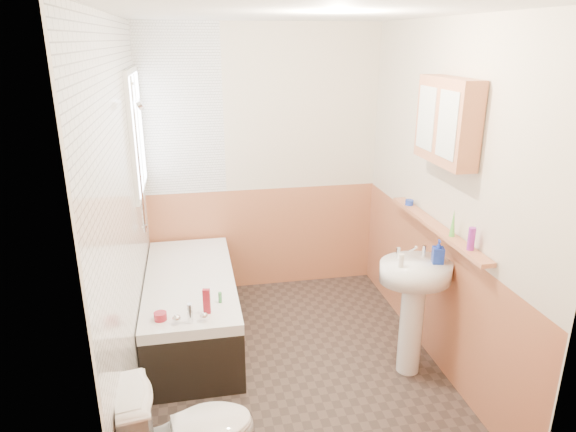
# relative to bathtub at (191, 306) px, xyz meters

# --- Properties ---
(floor) EXTENTS (2.80, 2.80, 0.00)m
(floor) POSITION_rel_bathtub_xyz_m (0.73, -0.54, -0.29)
(floor) COLOR #2F2521
(floor) RESTS_ON ground
(ceiling) EXTENTS (2.80, 2.80, 0.00)m
(ceiling) POSITION_rel_bathtub_xyz_m (0.73, -0.54, 2.21)
(ceiling) COLOR white
(ceiling) RESTS_ON ground
(wall_back) EXTENTS (2.20, 0.02, 2.50)m
(wall_back) POSITION_rel_bathtub_xyz_m (0.73, 0.87, 0.96)
(wall_back) COLOR beige
(wall_back) RESTS_ON ground
(wall_front) EXTENTS (2.20, 0.02, 2.50)m
(wall_front) POSITION_rel_bathtub_xyz_m (0.73, -1.95, 0.96)
(wall_front) COLOR beige
(wall_front) RESTS_ON ground
(wall_left) EXTENTS (0.02, 2.80, 2.50)m
(wall_left) POSITION_rel_bathtub_xyz_m (-0.38, -0.54, 0.96)
(wall_left) COLOR beige
(wall_left) RESTS_ON ground
(wall_right) EXTENTS (0.02, 2.80, 2.50)m
(wall_right) POSITION_rel_bathtub_xyz_m (1.84, -0.54, 0.96)
(wall_right) COLOR beige
(wall_right) RESTS_ON ground
(wainscot_right) EXTENTS (0.01, 2.80, 1.00)m
(wainscot_right) POSITION_rel_bathtub_xyz_m (1.82, -0.54, 0.21)
(wainscot_right) COLOR #C1754F
(wainscot_right) RESTS_ON wall_right
(wainscot_back) EXTENTS (2.20, 0.01, 1.00)m
(wainscot_back) POSITION_rel_bathtub_xyz_m (0.73, 0.85, 0.21)
(wainscot_back) COLOR #C1754F
(wainscot_back) RESTS_ON wall_back
(tile_cladding_left) EXTENTS (0.01, 2.80, 2.50)m
(tile_cladding_left) POSITION_rel_bathtub_xyz_m (-0.36, -0.54, 0.96)
(tile_cladding_left) COLOR white
(tile_cladding_left) RESTS_ON wall_left
(tile_return_back) EXTENTS (0.75, 0.01, 1.50)m
(tile_return_back) POSITION_rel_bathtub_xyz_m (0.00, 0.85, 1.46)
(tile_return_back) COLOR white
(tile_return_back) RESTS_ON wall_back
(window) EXTENTS (0.03, 0.79, 0.99)m
(window) POSITION_rel_bathtub_xyz_m (-0.33, 0.41, 1.36)
(window) COLOR white
(window) RESTS_ON wall_left
(bathtub) EXTENTS (0.70, 1.62, 0.69)m
(bathtub) POSITION_rel_bathtub_xyz_m (0.00, 0.00, 0.00)
(bathtub) COLOR black
(bathtub) RESTS_ON floor
(shower_riser) EXTENTS (0.10, 0.08, 1.19)m
(shower_riser) POSITION_rel_bathtub_xyz_m (-0.31, 0.12, 1.32)
(shower_riser) COLOR silver
(shower_riser) RESTS_ON wall_left
(sink) EXTENTS (0.51, 0.42, 0.99)m
(sink) POSITION_rel_bathtub_xyz_m (1.57, -0.76, 0.34)
(sink) COLOR white
(sink) RESTS_ON floor
(pine_shelf) EXTENTS (0.10, 1.37, 0.03)m
(pine_shelf) POSITION_rel_bathtub_xyz_m (1.77, -0.61, 0.79)
(pine_shelf) COLOR #C1754F
(pine_shelf) RESTS_ON wall_right
(medicine_cabinet) EXTENTS (0.16, 0.62, 0.56)m
(medicine_cabinet) POSITION_rel_bathtub_xyz_m (1.74, -0.67, 1.55)
(medicine_cabinet) COLOR #C1754F
(medicine_cabinet) RESTS_ON wall_right
(foam_can) EXTENTS (0.05, 0.05, 0.15)m
(foam_can) POSITION_rel_bathtub_xyz_m (1.77, -1.08, 0.88)
(foam_can) COLOR purple
(foam_can) RESTS_ON pine_shelf
(green_bottle) EXTENTS (0.05, 0.05, 0.19)m
(green_bottle) POSITION_rel_bathtub_xyz_m (1.77, -0.84, 0.90)
(green_bottle) COLOR #59C647
(green_bottle) RESTS_ON pine_shelf
(black_jar) EXTENTS (0.08, 0.08, 0.04)m
(black_jar) POSITION_rel_bathtub_xyz_m (1.77, -0.14, 0.83)
(black_jar) COLOR #19339E
(black_jar) RESTS_ON pine_shelf
(soap_bottle) EXTENTS (0.12, 0.18, 0.08)m
(soap_bottle) POSITION_rel_bathtub_xyz_m (1.71, -0.80, 0.63)
(soap_bottle) COLOR #19339E
(soap_bottle) RESTS_ON sink
(clear_bottle) EXTENTS (0.04, 0.04, 0.10)m
(clear_bottle) POSITION_rel_bathtub_xyz_m (1.43, -0.81, 0.64)
(clear_bottle) COLOR silver
(clear_bottle) RESTS_ON sink
(blue_gel) EXTENTS (0.05, 0.04, 0.18)m
(blue_gel) POSITION_rel_bathtub_xyz_m (0.12, -0.60, 0.35)
(blue_gel) COLOR maroon
(blue_gel) RESTS_ON bathtub
(cream_jar) EXTENTS (0.11, 0.11, 0.05)m
(cream_jar) POSITION_rel_bathtub_xyz_m (-0.20, -0.63, 0.29)
(cream_jar) COLOR maroon
(cream_jar) RESTS_ON bathtub
(orange_bottle) EXTENTS (0.03, 0.03, 0.08)m
(orange_bottle) POSITION_rel_bathtub_xyz_m (0.21, -0.47, 0.30)
(orange_bottle) COLOR #388447
(orange_bottle) RESTS_ON bathtub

